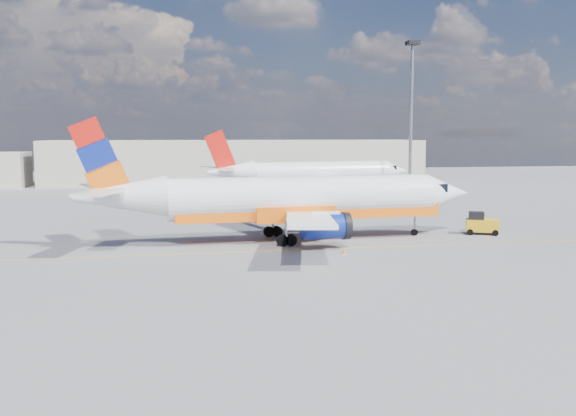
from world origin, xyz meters
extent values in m
plane|color=#5E5E63|center=(0.00, 0.00, 0.00)|extent=(240.00, 240.00, 0.00)
cube|color=gold|center=(0.00, 3.00, 0.01)|extent=(70.00, 0.15, 0.01)
cube|color=#B9B19F|center=(5.00, 75.00, 4.00)|extent=(70.00, 14.00, 8.00)
cylinder|color=white|center=(3.37, 7.61, 3.79)|extent=(23.32, 4.96, 3.58)
cone|color=white|center=(17.02, 8.44, 3.79)|extent=(4.42, 3.82, 3.58)
cone|color=white|center=(-11.86, 6.70, 4.16)|extent=(7.56, 3.84, 3.40)
cube|color=black|center=(15.55, 8.35, 4.37)|extent=(1.93, 2.52, 0.74)
cube|color=orange|center=(3.90, 7.65, 2.58)|extent=(23.28, 4.33, 1.26)
cube|color=white|center=(1.35, 14.87, 2.84)|extent=(7.00, 13.05, 0.84)
cube|color=white|center=(2.24, 0.17, 2.84)|extent=(5.62, 13.03, 0.84)
cylinder|color=navy|center=(3.61, 12.37, 1.84)|extent=(3.90, 2.22, 2.00)
cylinder|color=navy|center=(4.18, 2.92, 1.84)|extent=(3.90, 2.22, 2.00)
cylinder|color=black|center=(5.29, 12.47, 1.84)|extent=(0.66, 2.24, 2.21)
cylinder|color=black|center=(5.86, 3.02, 1.84)|extent=(0.66, 2.24, 2.21)
cube|color=orange|center=(-13.43, 6.60, 7.36)|extent=(4.95, 0.61, 6.57)
cube|color=white|center=(-13.63, 9.96, 4.84)|extent=(4.08, 5.74, 0.19)
cube|color=white|center=(-13.23, 3.24, 4.84)|extent=(3.56, 5.67, 0.19)
cylinder|color=gray|center=(13.87, 8.25, 1.32)|extent=(0.20, 0.20, 2.21)
cylinder|color=black|center=(13.87, 8.25, 0.29)|extent=(0.60, 0.29, 0.59)
cylinder|color=black|center=(1.12, 10.01, 0.47)|extent=(0.97, 0.46, 0.95)
cylinder|color=black|center=(1.42, 4.97, 0.47)|extent=(0.97, 0.46, 0.95)
cylinder|color=white|center=(14.57, 46.44, 3.49)|extent=(21.57, 6.91, 3.29)
cone|color=white|center=(26.98, 48.61, 3.49)|extent=(4.38, 3.91, 3.29)
cone|color=white|center=(0.73, 44.02, 3.83)|extent=(7.22, 4.25, 3.13)
cube|color=black|center=(25.64, 48.37, 4.02)|extent=(2.01, 2.48, 0.68)
cube|color=white|center=(15.05, 46.52, 2.37)|extent=(21.47, 6.34, 1.16)
cube|color=white|center=(11.97, 52.87, 2.62)|extent=(7.55, 11.89, 0.78)
cube|color=white|center=(14.30, 39.51, 2.62)|extent=(3.92, 11.82, 0.78)
cylinder|color=white|center=(14.30, 50.82, 1.70)|extent=(3.75, 2.41, 1.84)
cylinder|color=white|center=(15.80, 42.23, 1.70)|extent=(3.75, 2.41, 1.84)
cylinder|color=black|center=(15.82, 51.08, 1.70)|extent=(0.83, 2.09, 2.03)
cylinder|color=black|center=(17.32, 42.49, 1.70)|extent=(0.83, 2.09, 2.03)
cube|color=red|center=(-0.70, 43.77, 6.78)|extent=(4.53, 1.07, 6.05)
cube|color=white|center=(-1.24, 46.83, 4.46)|extent=(4.15, 5.28, 0.17)
cube|color=white|center=(-0.17, 40.72, 4.46)|extent=(2.79, 5.10, 0.17)
cylinder|color=gray|center=(24.11, 48.11, 1.21)|extent=(0.20, 0.20, 2.03)
cylinder|color=black|center=(24.11, 48.11, 0.27)|extent=(0.57, 0.32, 0.54)
cylinder|color=black|center=(12.26, 48.40, 0.44)|extent=(0.92, 0.51, 0.87)
cylinder|color=black|center=(13.06, 43.82, 0.44)|extent=(0.92, 0.51, 0.87)
cylinder|color=black|center=(19.55, 8.89, 0.28)|extent=(0.60, 0.43, 0.55)
cylinder|color=black|center=(18.93, 7.47, 0.28)|extent=(0.60, 0.43, 0.55)
cylinder|color=black|center=(21.58, 7.99, 0.28)|extent=(0.60, 0.43, 0.55)
cylinder|color=black|center=(20.95, 6.57, 0.28)|extent=(0.60, 0.43, 0.55)
cube|color=gold|center=(20.25, 7.73, 0.83)|extent=(3.27, 2.59, 1.11)
cube|color=black|center=(19.75, 7.96, 1.72)|extent=(1.76, 1.76, 0.67)
cube|color=white|center=(5.05, 0.53, 0.02)|extent=(0.37, 0.37, 0.04)
cone|color=#F96009|center=(5.05, 0.53, 0.28)|extent=(0.31, 0.31, 0.48)
cylinder|color=gray|center=(23.41, 33.82, 10.27)|extent=(0.45, 0.45, 20.53)
cube|color=black|center=(23.41, 33.82, 20.84)|extent=(1.54, 1.54, 0.51)
camera|label=1|loc=(-8.21, -46.17, 9.17)|focal=40.00mm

